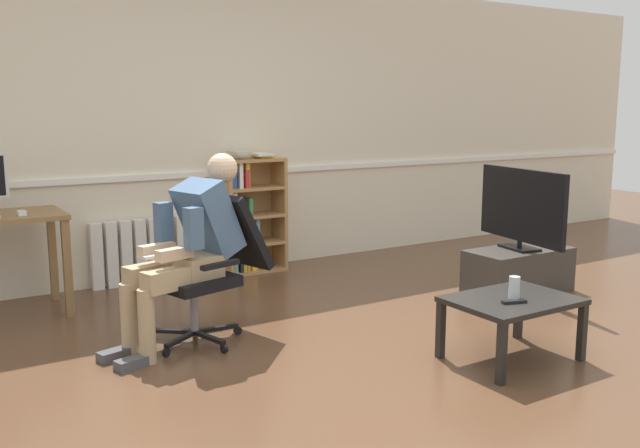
{
  "coord_description": "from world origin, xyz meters",
  "views": [
    {
      "loc": [
        -2.39,
        -3.2,
        1.52
      ],
      "look_at": [
        0.15,
        0.85,
        0.7
      ],
      "focal_mm": 38.39,
      "sensor_mm": 36.0,
      "label": 1
    }
  ],
  "objects_px": {
    "tv_screen": "(522,207)",
    "radiator": "(140,252)",
    "person_seated": "(188,245)",
    "coffee_table": "(512,306)",
    "bookshelf": "(248,215)",
    "tv_stand": "(518,271)",
    "drinking_glass": "(514,287)",
    "office_chair": "(213,261)",
    "computer_mouse": "(22,213)",
    "spare_remote": "(514,302)"
  },
  "relations": [
    {
      "from": "tv_stand",
      "to": "coffee_table",
      "type": "xyz_separation_m",
      "value": [
        -1.22,
        -1.04,
        0.15
      ]
    },
    {
      "from": "tv_stand",
      "to": "spare_remote",
      "type": "relative_size",
      "value": 5.97
    },
    {
      "from": "computer_mouse",
      "to": "tv_stand",
      "type": "bearing_deg",
      "value": -21.95
    },
    {
      "from": "tv_stand",
      "to": "tv_screen",
      "type": "distance_m",
      "value": 0.53
    },
    {
      "from": "bookshelf",
      "to": "office_chair",
      "type": "xyz_separation_m",
      "value": [
        -1.01,
        -1.53,
        -0.01
      ]
    },
    {
      "from": "coffee_table",
      "to": "drinking_glass",
      "type": "height_order",
      "value": "drinking_glass"
    },
    {
      "from": "computer_mouse",
      "to": "spare_remote",
      "type": "height_order",
      "value": "computer_mouse"
    },
    {
      "from": "bookshelf",
      "to": "person_seated",
      "type": "distance_m",
      "value": 1.98
    },
    {
      "from": "person_seated",
      "to": "drinking_glass",
      "type": "relative_size",
      "value": 9.25
    },
    {
      "from": "coffee_table",
      "to": "drinking_glass",
      "type": "xyz_separation_m",
      "value": [
        0.01,
        -0.0,
        0.11
      ]
    },
    {
      "from": "computer_mouse",
      "to": "radiator",
      "type": "distance_m",
      "value": 1.23
    },
    {
      "from": "coffee_table",
      "to": "radiator",
      "type": "bearing_deg",
      "value": 114.14
    },
    {
      "from": "person_seated",
      "to": "coffee_table",
      "type": "height_order",
      "value": "person_seated"
    },
    {
      "from": "bookshelf",
      "to": "tv_stand",
      "type": "height_order",
      "value": "bookshelf"
    },
    {
      "from": "drinking_glass",
      "to": "spare_remote",
      "type": "height_order",
      "value": "drinking_glass"
    },
    {
      "from": "bookshelf",
      "to": "office_chair",
      "type": "distance_m",
      "value": 1.83
    },
    {
      "from": "radiator",
      "to": "person_seated",
      "type": "relative_size",
      "value": 0.69
    },
    {
      "from": "office_chair",
      "to": "tv_stand",
      "type": "height_order",
      "value": "office_chair"
    },
    {
      "from": "computer_mouse",
      "to": "coffee_table",
      "type": "xyz_separation_m",
      "value": [
        2.34,
        -2.47,
        -0.44
      ]
    },
    {
      "from": "bookshelf",
      "to": "drinking_glass",
      "type": "xyz_separation_m",
      "value": [
        0.35,
        -2.88,
        -0.08
      ]
    },
    {
      "from": "bookshelf",
      "to": "coffee_table",
      "type": "xyz_separation_m",
      "value": [
        0.35,
        -2.88,
        -0.2
      ]
    },
    {
      "from": "bookshelf",
      "to": "tv_screen",
      "type": "bearing_deg",
      "value": -49.55
    },
    {
      "from": "tv_screen",
      "to": "person_seated",
      "type": "bearing_deg",
      "value": 94.02
    },
    {
      "from": "computer_mouse",
      "to": "person_seated",
      "type": "height_order",
      "value": "person_seated"
    },
    {
      "from": "person_seated",
      "to": "tv_screen",
      "type": "xyz_separation_m",
      "value": [
        2.77,
        -0.27,
        0.06
      ]
    },
    {
      "from": "bookshelf",
      "to": "tv_stand",
      "type": "xyz_separation_m",
      "value": [
        1.57,
        -1.84,
        -0.35
      ]
    },
    {
      "from": "drinking_glass",
      "to": "bookshelf",
      "type": "bearing_deg",
      "value": 97.01
    },
    {
      "from": "person_seated",
      "to": "spare_remote",
      "type": "xyz_separation_m",
      "value": [
        1.46,
        -1.39,
        -0.26
      ]
    },
    {
      "from": "radiator",
      "to": "coffee_table",
      "type": "bearing_deg",
      "value": -65.86
    },
    {
      "from": "tv_screen",
      "to": "radiator",
      "type": "bearing_deg",
      "value": 62.31
    },
    {
      "from": "computer_mouse",
      "to": "drinking_glass",
      "type": "bearing_deg",
      "value": -46.54
    },
    {
      "from": "tv_screen",
      "to": "drinking_glass",
      "type": "height_order",
      "value": "tv_screen"
    },
    {
      "from": "tv_stand",
      "to": "coffee_table",
      "type": "relative_size",
      "value": 1.2
    },
    {
      "from": "person_seated",
      "to": "coffee_table",
      "type": "xyz_separation_m",
      "value": [
        1.54,
        -1.3,
        -0.32
      ]
    },
    {
      "from": "office_chair",
      "to": "coffee_table",
      "type": "height_order",
      "value": "office_chair"
    },
    {
      "from": "computer_mouse",
      "to": "radiator",
      "type": "bearing_deg",
      "value": 26.95
    },
    {
      "from": "office_chair",
      "to": "drinking_glass",
      "type": "xyz_separation_m",
      "value": [
        1.36,
        -1.36,
        -0.07
      ]
    },
    {
      "from": "person_seated",
      "to": "drinking_glass",
      "type": "distance_m",
      "value": 2.04
    },
    {
      "from": "person_seated",
      "to": "tv_stand",
      "type": "xyz_separation_m",
      "value": [
        2.76,
        -0.27,
        -0.47
      ]
    },
    {
      "from": "tv_stand",
      "to": "drinking_glass",
      "type": "distance_m",
      "value": 1.62
    },
    {
      "from": "person_seated",
      "to": "drinking_glass",
      "type": "xyz_separation_m",
      "value": [
        1.55,
        -1.31,
        -0.2
      ]
    },
    {
      "from": "spare_remote",
      "to": "radiator",
      "type": "bearing_deg",
      "value": -139.58
    },
    {
      "from": "bookshelf",
      "to": "tv_screen",
      "type": "distance_m",
      "value": 2.43
    },
    {
      "from": "tv_screen",
      "to": "coffee_table",
      "type": "height_order",
      "value": "tv_screen"
    },
    {
      "from": "bookshelf",
      "to": "office_chair",
      "type": "height_order",
      "value": "bookshelf"
    },
    {
      "from": "radiator",
      "to": "coffee_table",
      "type": "relative_size",
      "value": 1.12
    },
    {
      "from": "person_seated",
      "to": "tv_screen",
      "type": "bearing_deg",
      "value": 69.82
    },
    {
      "from": "computer_mouse",
      "to": "office_chair",
      "type": "relative_size",
      "value": 0.1
    },
    {
      "from": "bookshelf",
      "to": "person_seated",
      "type": "xyz_separation_m",
      "value": [
        -1.19,
        -1.57,
        0.12
      ]
    },
    {
      "from": "bookshelf",
      "to": "radiator",
      "type": "xyz_separation_m",
      "value": [
        -0.99,
        0.1,
        -0.25
      ]
    }
  ]
}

